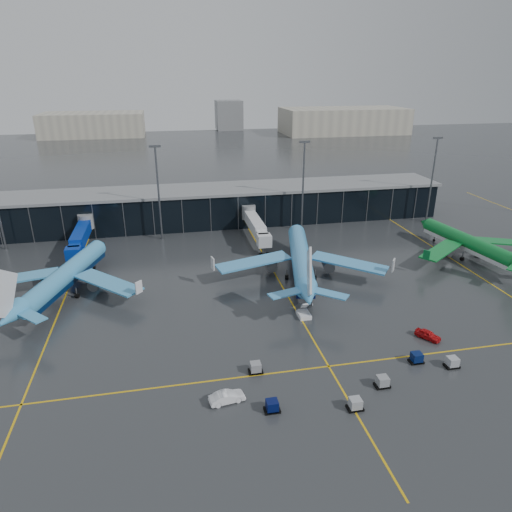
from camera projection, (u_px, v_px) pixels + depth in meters
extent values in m
plane|color=#282B2D|center=(249.00, 325.00, 83.40)|extent=(600.00, 600.00, 0.00)
cube|color=black|center=(211.00, 207.00, 137.83)|extent=(140.00, 16.00, 10.00)
cube|color=slate|center=(210.00, 190.00, 135.84)|extent=(142.00, 17.00, 0.80)
cylinder|color=#595B60|center=(86.00, 222.00, 123.62)|extent=(4.00, 4.00, 4.00)
cube|color=navy|center=(78.00, 241.00, 111.66)|extent=(3.00, 24.00, 3.00)
cylinder|color=#595B60|center=(75.00, 265.00, 106.02)|extent=(1.00, 1.00, 2.60)
cylinder|color=#595B60|center=(249.00, 212.00, 131.87)|extent=(4.00, 4.00, 4.00)
cube|color=silver|center=(258.00, 229.00, 119.91)|extent=(3.00, 24.00, 3.00)
cylinder|color=#595B60|center=(264.00, 251.00, 114.26)|extent=(1.00, 1.00, 2.60)
cylinder|color=#595B60|center=(159.00, 195.00, 121.36)|extent=(0.50, 0.50, 25.00)
cube|color=#595B60|center=(155.00, 146.00, 116.59)|extent=(3.00, 0.40, 0.60)
cylinder|color=#595B60|center=(303.00, 188.00, 128.69)|extent=(0.50, 0.50, 25.00)
cube|color=#595B60|center=(305.00, 142.00, 123.92)|extent=(3.00, 0.40, 0.60)
cylinder|color=#595B60|center=(432.00, 181.00, 136.02)|extent=(0.50, 0.50, 25.00)
cube|color=#595B60|center=(438.00, 138.00, 131.24)|extent=(3.00, 0.40, 0.60)
cube|color=#B2AD99|center=(343.00, 121.00, 338.16)|extent=(90.00, 42.00, 18.00)
cube|color=#B2AD99|center=(94.00, 124.00, 323.73)|extent=(70.00, 38.00, 16.00)
cube|color=#B2AD99|center=(229.00, 115.00, 359.08)|extent=(20.00, 20.00, 22.00)
cube|color=gold|center=(67.00, 293.00, 95.15)|extent=(0.30, 120.00, 0.02)
cube|color=gold|center=(276.00, 276.00, 103.39)|extent=(0.30, 120.00, 0.02)
cube|color=gold|center=(454.00, 260.00, 111.64)|extent=(0.30, 120.00, 0.02)
cube|color=gold|center=(329.00, 366.00, 71.60)|extent=(220.00, 0.30, 0.02)
cube|color=black|center=(382.00, 385.00, 66.96)|extent=(2.20, 1.50, 0.36)
cube|color=gray|center=(383.00, 381.00, 66.67)|extent=(1.60, 1.50, 1.50)
cube|color=black|center=(416.00, 361.00, 72.52)|extent=(2.20, 1.50, 0.36)
cube|color=#051342|center=(417.00, 357.00, 72.23)|extent=(1.60, 1.50, 1.50)
cube|color=black|center=(452.00, 366.00, 71.40)|extent=(2.20, 1.50, 0.36)
cube|color=#92959A|center=(452.00, 362.00, 71.11)|extent=(1.60, 1.50, 1.50)
cube|color=black|center=(272.00, 410.00, 62.11)|extent=(2.20, 1.50, 0.36)
cube|color=#040C3D|center=(272.00, 405.00, 61.82)|extent=(1.60, 1.50, 1.50)
cube|color=black|center=(355.00, 408.00, 62.48)|extent=(2.20, 1.50, 0.36)
cube|color=gray|center=(355.00, 403.00, 62.20)|extent=(1.60, 1.50, 1.50)
cube|color=black|center=(256.00, 371.00, 70.10)|extent=(2.20, 1.50, 0.36)
cube|color=gray|center=(256.00, 367.00, 69.82)|extent=(1.60, 1.50, 1.50)
cube|color=white|center=(304.00, 315.00, 86.03)|extent=(2.24, 3.23, 0.80)
cube|color=white|center=(304.00, 306.00, 85.31)|extent=(1.64, 2.85, 2.29)
imported|color=#B80E11|center=(428.00, 335.00, 78.80)|extent=(3.91, 4.68, 1.51)
imported|color=silver|center=(227.00, 397.00, 63.58)|extent=(5.25, 2.58, 1.66)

